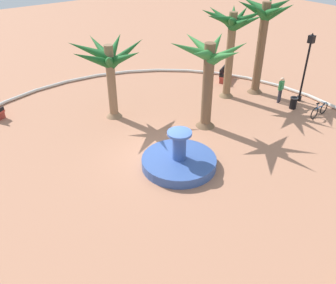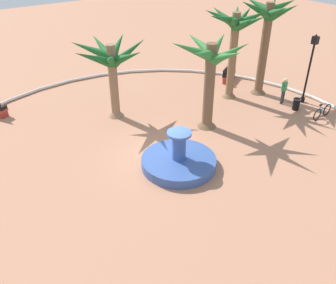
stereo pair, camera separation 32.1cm
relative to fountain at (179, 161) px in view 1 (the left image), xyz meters
name	(u,v)px [view 1 (the left image)]	position (x,y,z in m)	size (l,w,h in m)	color
ground_plane	(163,157)	(1.01, 0.15, -0.28)	(80.00, 80.00, 0.00)	tan
plaza_curb	(163,156)	(1.01, 0.15, -0.18)	(23.37, 23.37, 0.20)	silver
fountain	(179,161)	(0.00, 0.00, 0.00)	(3.43, 3.43, 1.83)	#38569E
palm_tree_near_fountain	(232,30)	(4.31, -7.27, 3.95)	(3.85, 3.90, 5.53)	brown
palm_tree_by_curb	(109,62)	(6.20, -0.04, 2.97)	(4.50, 4.43, 4.45)	#8E6B4C
palm_tree_mid_plaza	(264,27)	(3.64, -9.27, 3.97)	(3.60, 3.58, 5.96)	brown
palm_tree_far_side	(209,67)	(2.17, -3.54, 3.12)	(4.07, 3.91, 4.89)	brown
bench_east	(225,76)	(6.30, -9.11, 0.06)	(1.22, 1.64, 1.00)	#B73D33
lamppost	(307,63)	(1.07, -10.48, 2.20)	(0.32, 0.32, 4.25)	black
trash_bin	(293,103)	(0.62, -9.24, 0.10)	(0.46, 0.46, 0.73)	black
bicycle_red_frame	(319,110)	(-0.91, -9.57, 0.10)	(0.44, 1.72, 0.94)	black
person_cyclist_helmet	(281,89)	(1.68, -9.27, 0.64)	(0.26, 0.52, 1.64)	#33333D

